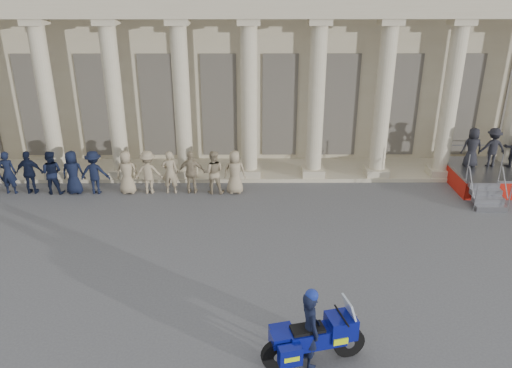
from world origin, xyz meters
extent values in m
plane|color=#4C4C4F|center=(0.00, 0.00, 0.00)|extent=(90.00, 90.00, 0.00)
cube|color=tan|center=(0.00, 15.00, 4.50)|extent=(40.00, 10.00, 9.00)
cube|color=tan|center=(0.00, 8.80, 0.07)|extent=(40.00, 2.60, 0.15)
cube|color=tan|center=(0.00, 8.00, 6.79)|extent=(35.80, 1.00, 1.00)
cube|color=tan|center=(-6.50, 8.00, 0.30)|extent=(0.90, 0.90, 0.30)
cylinder|color=tan|center=(-6.50, 8.00, 3.25)|extent=(0.64, 0.64, 5.60)
cube|color=tan|center=(-6.50, 8.00, 6.17)|extent=(0.85, 0.85, 0.24)
cube|color=tan|center=(-3.90, 8.00, 0.30)|extent=(0.90, 0.90, 0.30)
cylinder|color=tan|center=(-3.90, 8.00, 3.25)|extent=(0.64, 0.64, 5.60)
cube|color=tan|center=(-3.90, 8.00, 6.17)|extent=(0.85, 0.85, 0.24)
cube|color=tan|center=(-1.30, 8.00, 0.30)|extent=(0.90, 0.90, 0.30)
cylinder|color=tan|center=(-1.30, 8.00, 3.25)|extent=(0.64, 0.64, 5.60)
cube|color=tan|center=(-1.30, 8.00, 6.17)|extent=(0.85, 0.85, 0.24)
cube|color=tan|center=(1.30, 8.00, 0.30)|extent=(0.90, 0.90, 0.30)
cylinder|color=tan|center=(1.30, 8.00, 3.25)|extent=(0.64, 0.64, 5.60)
cube|color=tan|center=(1.30, 8.00, 6.17)|extent=(0.85, 0.85, 0.24)
cube|color=tan|center=(3.90, 8.00, 0.30)|extent=(0.90, 0.90, 0.30)
cylinder|color=tan|center=(3.90, 8.00, 3.25)|extent=(0.64, 0.64, 5.60)
cube|color=tan|center=(3.90, 8.00, 6.17)|extent=(0.85, 0.85, 0.24)
cube|color=tan|center=(6.50, 8.00, 0.30)|extent=(0.90, 0.90, 0.30)
cylinder|color=tan|center=(6.50, 8.00, 3.25)|extent=(0.64, 0.64, 5.60)
cube|color=tan|center=(6.50, 8.00, 6.17)|extent=(0.85, 0.85, 0.24)
cube|color=tan|center=(9.10, 8.00, 0.30)|extent=(0.90, 0.90, 0.30)
cylinder|color=tan|center=(9.10, 8.00, 3.25)|extent=(0.64, 0.64, 5.60)
cube|color=tan|center=(9.10, 8.00, 6.17)|extent=(0.85, 0.85, 0.24)
cube|color=tan|center=(11.70, 8.00, 0.30)|extent=(0.90, 0.90, 0.30)
cube|color=black|center=(-7.80, 10.02, 2.55)|extent=(1.30, 0.12, 4.20)
cube|color=black|center=(-5.20, 10.02, 2.55)|extent=(1.30, 0.12, 4.20)
cube|color=black|center=(-2.60, 10.02, 2.55)|extent=(1.30, 0.12, 4.20)
cube|color=black|center=(0.00, 10.02, 2.55)|extent=(1.30, 0.12, 4.20)
cube|color=black|center=(2.60, 10.02, 2.55)|extent=(1.30, 0.12, 4.20)
cube|color=black|center=(5.20, 10.02, 2.55)|extent=(1.30, 0.12, 4.20)
cube|color=black|center=(7.80, 10.02, 2.55)|extent=(1.30, 0.12, 4.20)
cube|color=black|center=(10.40, 10.02, 2.55)|extent=(1.30, 0.12, 4.20)
imported|color=black|center=(-7.82, 6.54, 0.84)|extent=(0.61, 0.40, 1.69)
imported|color=black|center=(-7.00, 6.54, 0.84)|extent=(0.99, 0.41, 1.69)
imported|color=black|center=(-6.19, 6.54, 0.84)|extent=(0.82, 0.64, 1.69)
imported|color=black|center=(-5.37, 6.54, 0.84)|extent=(0.82, 0.54, 1.69)
imported|color=black|center=(-4.55, 6.54, 0.84)|extent=(1.09, 0.63, 1.69)
imported|color=gray|center=(-3.33, 6.54, 0.84)|extent=(0.82, 0.54, 1.69)
imported|color=gray|center=(-2.52, 6.54, 0.84)|extent=(1.09, 0.63, 1.69)
imported|color=gray|center=(-1.70, 6.54, 0.84)|extent=(0.61, 0.40, 1.69)
imported|color=gray|center=(-0.88, 6.54, 0.84)|extent=(0.99, 0.41, 1.69)
imported|color=gray|center=(-0.06, 6.54, 0.84)|extent=(0.82, 0.64, 1.69)
imported|color=gray|center=(0.76, 6.54, 0.84)|extent=(0.82, 0.54, 1.69)
cube|color=gray|center=(11.18, 7.14, 0.72)|extent=(3.79, 2.71, 0.10)
cube|color=#A9180D|center=(9.30, 7.14, 0.33)|extent=(0.04, 2.71, 0.67)
cube|color=gray|center=(9.88, 4.88, 0.10)|extent=(1.10, 0.28, 0.19)
cube|color=gray|center=(9.88, 5.16, 0.29)|extent=(1.10, 0.28, 0.19)
cube|color=gray|center=(9.88, 5.44, 0.48)|extent=(1.10, 0.28, 0.19)
cube|color=gray|center=(9.88, 5.72, 0.67)|extent=(1.10, 0.28, 0.19)
cylinder|color=gray|center=(11.18, 8.44, 1.27)|extent=(3.79, 0.04, 0.04)
imported|color=black|center=(9.98, 7.34, 1.54)|extent=(0.76, 0.49, 1.56)
imported|color=black|center=(10.78, 7.34, 1.54)|extent=(1.01, 0.58, 1.56)
cylinder|color=black|center=(3.53, -2.38, 0.35)|extent=(0.72, 0.32, 0.71)
cylinder|color=black|center=(1.97, -2.76, 0.35)|extent=(0.72, 0.32, 0.71)
cube|color=navy|center=(2.80, -2.56, 0.67)|extent=(1.31, 0.73, 0.41)
cube|color=navy|center=(3.32, -2.43, 0.84)|extent=(0.71, 0.68, 0.48)
cube|color=silver|center=(3.32, -2.43, 0.59)|extent=(0.31, 0.37, 0.13)
cube|color=#B2BFCC|center=(3.50, -2.39, 1.20)|extent=(0.33, 0.53, 0.57)
cube|color=black|center=(2.59, -2.61, 0.88)|extent=(0.76, 0.52, 0.11)
cube|color=navy|center=(2.02, -2.75, 0.75)|extent=(0.45, 0.44, 0.24)
cube|color=navy|center=(2.20, -3.06, 0.59)|extent=(0.53, 0.34, 0.43)
cube|color=#CBF40C|center=(2.20, -3.06, 0.59)|extent=(0.37, 0.33, 0.11)
cube|color=navy|center=(2.04, -2.39, 0.59)|extent=(0.53, 0.34, 0.43)
cube|color=#CBF40C|center=(2.04, -2.39, 0.59)|extent=(0.37, 0.33, 0.11)
cylinder|color=silver|center=(2.22, -2.44, 0.32)|extent=(0.65, 0.26, 0.11)
cylinder|color=black|center=(3.32, -2.43, 1.10)|extent=(0.22, 0.74, 0.04)
imported|color=black|center=(2.64, -2.60, 0.89)|extent=(0.57, 0.73, 1.77)
sphere|color=navy|center=(2.64, -2.60, 1.72)|extent=(0.28, 0.28, 0.28)
camera|label=1|loc=(1.47, -11.04, 7.73)|focal=35.00mm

